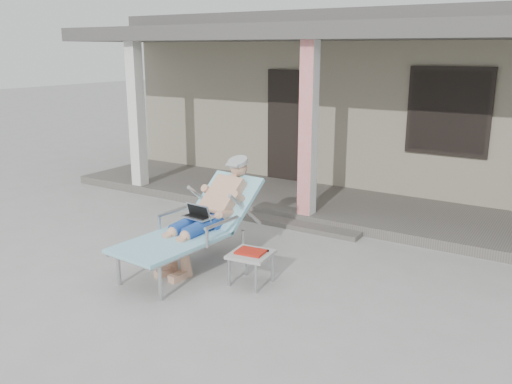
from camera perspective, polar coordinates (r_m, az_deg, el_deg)
The scene contains 7 objects.
ground at distance 6.78m, azimuth -3.05°, elevation -8.01°, with size 60.00×60.00×0.00m, color #9E9E99.
house at distance 12.18m, azimuth 14.92°, elevation 9.84°, with size 10.40×5.40×3.30m.
porch_deck at distance 9.23m, azimuth 7.69°, elevation -1.36°, with size 10.00×2.00×0.15m, color #605B56.
porch_overhang at distance 8.82m, azimuth 8.16°, elevation 15.73°, with size 10.00×2.30×2.85m.
porch_step at distance 8.25m, azimuth 4.34°, elevation -3.51°, with size 2.00×0.30×0.07m, color #605B56.
lounger at distance 6.67m, azimuth -5.87°, elevation -0.82°, with size 0.96×2.14×1.36m.
side_table at distance 6.23m, azimuth -0.55°, elevation -6.74°, with size 0.50×0.50×0.41m.
Camera 1 is at (3.61, -5.10, 2.64)m, focal length 38.00 mm.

